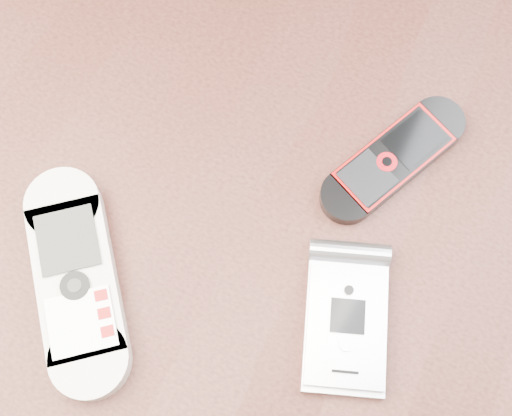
# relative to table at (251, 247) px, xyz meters

# --- Properties ---
(ground) EXTENTS (4.00, 4.00, 0.00)m
(ground) POSITION_rel_table_xyz_m (0.00, 0.00, -0.64)
(ground) COLOR #472B19
(ground) RESTS_ON ground
(table) EXTENTS (1.20, 0.80, 0.75)m
(table) POSITION_rel_table_xyz_m (0.00, 0.00, 0.00)
(table) COLOR black
(table) RESTS_ON ground
(nokia_white) EXTENTS (0.15, 0.17, 0.02)m
(nokia_white) POSITION_rel_table_xyz_m (-0.09, -0.10, 0.12)
(nokia_white) COLOR silver
(nokia_white) RESTS_ON table
(nokia_black_red) EXTENTS (0.09, 0.14, 0.01)m
(nokia_black_red) POSITION_rel_table_xyz_m (0.08, 0.08, 0.11)
(nokia_black_red) COLOR black
(nokia_black_red) RESTS_ON table
(motorola_razr) EXTENTS (0.09, 0.13, 0.02)m
(motorola_razr) POSITION_rel_table_xyz_m (0.10, -0.05, 0.11)
(motorola_razr) COLOR silver
(motorola_razr) RESTS_ON table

